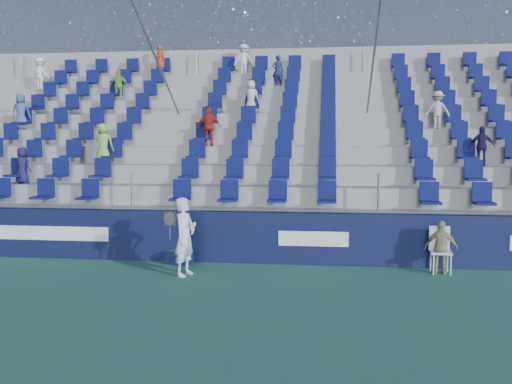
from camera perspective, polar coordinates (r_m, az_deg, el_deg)
ground at (r=10.53m, az=-3.05°, el=-10.61°), size 70.00×70.00×0.00m
sponsor_wall at (r=13.43m, az=-0.65°, el=-4.54°), size 24.00×0.32×1.20m
grandstand at (r=18.32m, az=1.49°, el=2.86°), size 24.00×8.17×6.63m
tennis_player at (r=12.20m, az=-7.15°, el=-4.44°), size 0.69×0.69×1.66m
line_judge_chair at (r=13.06m, az=17.93°, el=-5.19°), size 0.47×0.48×1.00m
line_judge at (r=12.91m, az=18.06°, el=-5.29°), size 0.73×0.45×1.16m
ball_bin at (r=13.44m, az=-7.68°, el=-6.43°), size 0.67×0.56×0.32m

